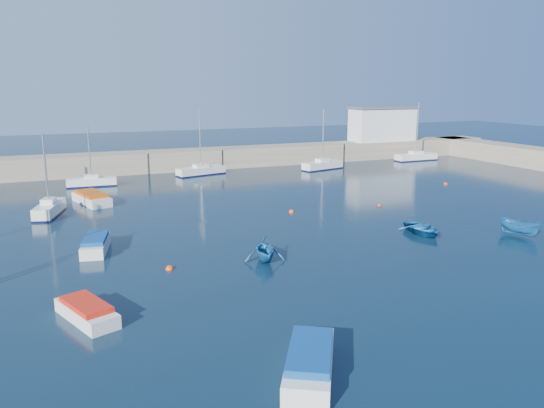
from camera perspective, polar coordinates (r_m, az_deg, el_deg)
name	(u,v)px	position (r m, az deg, el deg)	size (l,w,h in m)	color
ground	(397,279)	(32.08, 13.29, -7.89)	(220.00, 220.00, 0.00)	#0B1F31
back_wall	(195,159)	(73.06, -8.27, 4.81)	(96.00, 4.50, 2.60)	gray
right_arm	(519,155)	(84.22, 25.04, 4.78)	(4.50, 32.00, 2.60)	gray
harbor_office	(382,125)	(85.20, 11.77, 8.34)	(10.00, 4.00, 5.00)	silver
sailboat_3	(49,209)	(49.97, -22.83, -0.47)	(2.87, 5.46, 7.11)	silver
sailboat_5	(92,182)	(62.85, -18.84, 2.30)	(5.41, 1.85, 7.08)	silver
sailboat_6	(201,171)	(67.83, -7.65, 3.59)	(6.53, 3.32, 8.22)	silver
sailboat_7	(322,165)	(71.96, 5.45, 4.19)	(6.28, 3.20, 8.03)	silver
sailboat_8	(416,157)	(83.31, 15.22, 4.94)	(6.65, 1.91, 8.65)	silver
motorboat_0	(87,311)	(27.51, -19.32, -10.84)	(2.84, 4.39, 0.93)	silver
motorboat_1	(96,244)	(38.15, -18.44, -4.12)	(2.38, 4.50, 1.05)	silver
motorboat_2	(92,198)	(53.58, -18.84, 0.60)	(3.38, 5.82, 1.13)	silver
motorboat_3	(310,362)	(21.57, 4.10, -16.57)	(4.00, 5.11, 1.15)	silver
dinghy_center	(422,229)	(42.01, 15.87, -2.59)	(2.67, 3.74, 0.77)	#165B97
dinghy_left	(264,249)	(34.16, -0.81, -4.86)	(2.61, 3.02, 1.59)	#165B97
dinghy_right	(520,227)	(44.11, 25.11, -2.29)	(1.20, 3.19, 1.23)	#165B97
buoy_0	(170,269)	(33.46, -10.96, -6.91)	(0.50, 0.50, 0.50)	#F33F0C
buoy_1	(379,206)	(50.85, 11.48, -0.20)	(0.44, 0.44, 0.44)	red
buoy_3	(292,212)	(47.37, 2.12, -0.89)	(0.49, 0.49, 0.49)	#F33F0C
buoy_4	(446,184)	(63.94, 18.18, 2.02)	(0.50, 0.50, 0.50)	red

